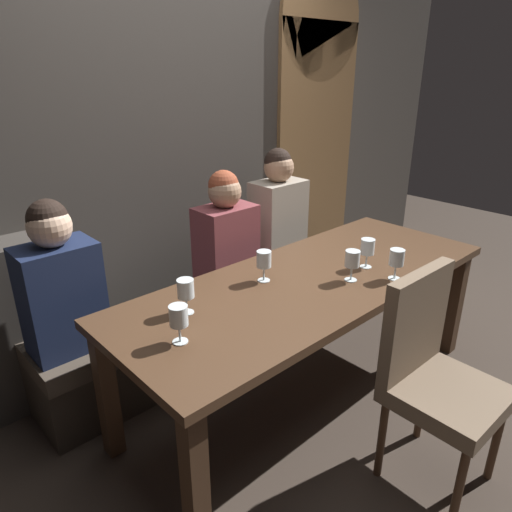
# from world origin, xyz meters

# --- Properties ---
(ground) EXTENTS (9.00, 9.00, 0.00)m
(ground) POSITION_xyz_m (0.00, 0.00, 0.00)
(ground) COLOR #382D26
(back_wall_tiled) EXTENTS (6.00, 0.12, 3.00)m
(back_wall_tiled) POSITION_xyz_m (0.00, 1.22, 1.50)
(back_wall_tiled) COLOR #423D38
(back_wall_tiled) RESTS_ON ground
(arched_door) EXTENTS (0.90, 0.05, 2.55)m
(arched_door) POSITION_xyz_m (1.35, 1.15, 1.36)
(arched_door) COLOR brown
(arched_door) RESTS_ON ground
(dining_table) EXTENTS (2.20, 0.84, 0.74)m
(dining_table) POSITION_xyz_m (0.00, 0.00, 0.65)
(dining_table) COLOR #412B1C
(dining_table) RESTS_ON ground
(banquette_bench) EXTENTS (2.50, 0.44, 0.45)m
(banquette_bench) POSITION_xyz_m (0.00, 0.70, 0.23)
(banquette_bench) COLOR #312A23
(banquette_bench) RESTS_ON ground
(chair_near_side) EXTENTS (0.45, 0.45, 0.98)m
(chair_near_side) POSITION_xyz_m (-0.02, -0.72, 0.56)
(chair_near_side) COLOR #4C3321
(chair_near_side) RESTS_ON ground
(diner_redhead) EXTENTS (0.36, 0.24, 0.77)m
(diner_redhead) POSITION_xyz_m (-1.05, 0.68, 0.81)
(diner_redhead) COLOR #192342
(diner_redhead) RESTS_ON banquette_bench
(diner_bearded) EXTENTS (0.36, 0.24, 0.76)m
(diner_bearded) POSITION_xyz_m (-0.03, 0.68, 0.81)
(diner_bearded) COLOR brown
(diner_bearded) RESTS_ON banquette_bench
(diner_far_end) EXTENTS (0.36, 0.24, 0.82)m
(diner_far_end) POSITION_xyz_m (0.48, 0.72, 0.84)
(diner_far_end) COLOR #9E9384
(diner_far_end) RESTS_ON banquette_bench
(wine_glass_end_left) EXTENTS (0.08, 0.08, 0.16)m
(wine_glass_end_left) POSITION_xyz_m (-0.70, 0.14, 0.85)
(wine_glass_end_left) COLOR silver
(wine_glass_end_left) RESTS_ON dining_table
(wine_glass_near_right) EXTENTS (0.08, 0.08, 0.16)m
(wine_glass_near_right) POSITION_xyz_m (0.31, -0.30, 0.85)
(wine_glass_near_right) COLOR silver
(wine_glass_near_right) RESTS_ON dining_table
(wine_glass_far_right) EXTENTS (0.08, 0.08, 0.16)m
(wine_glass_far_right) POSITION_xyz_m (0.33, -0.11, 0.85)
(wine_glass_far_right) COLOR silver
(wine_glass_far_right) RESTS_ON dining_table
(wine_glass_center_front) EXTENTS (0.08, 0.08, 0.16)m
(wine_glass_center_front) POSITION_xyz_m (-0.86, -0.05, 0.85)
(wine_glass_center_front) COLOR silver
(wine_glass_center_front) RESTS_ON dining_table
(wine_glass_far_left) EXTENTS (0.08, 0.08, 0.16)m
(wine_glass_far_left) POSITION_xyz_m (-0.21, 0.14, 0.85)
(wine_glass_far_left) COLOR silver
(wine_glass_far_left) RESTS_ON dining_table
(wine_glass_end_right) EXTENTS (0.08, 0.08, 0.16)m
(wine_glass_end_right) POSITION_xyz_m (0.13, -0.16, 0.86)
(wine_glass_end_right) COLOR silver
(wine_glass_end_right) RESTS_ON dining_table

